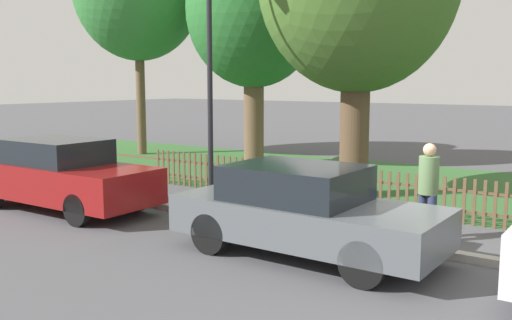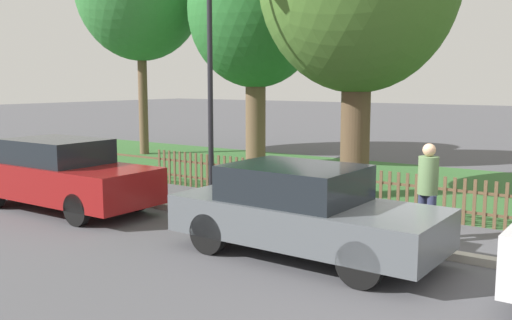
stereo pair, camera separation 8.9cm
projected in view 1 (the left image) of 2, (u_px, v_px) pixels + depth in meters
ground_plane at (382, 249)px, 9.09m from camera, size 120.00×120.00×0.00m
kerb_stone at (384, 243)px, 9.16m from camera, size 38.96×0.20×0.12m
grass_strip at (475, 191)px, 13.85m from camera, size 38.96×7.04×0.01m
park_fence at (430, 197)px, 10.94m from camera, size 38.96×0.05×0.87m
parked_car_black_saloon at (61, 174)px, 11.76m from camera, size 4.33×1.68×1.47m
parked_car_navy_estate at (304, 210)px, 8.65m from camera, size 4.13×1.76×1.38m
covered_motorcycle at (290, 189)px, 10.85m from camera, size 1.98×0.92×0.97m
tree_behind_motorcycle at (254, 10)px, 17.89m from camera, size 4.28×4.28×7.38m
pedestrian_near_fence at (428, 186)px, 9.43m from camera, size 0.46×0.46×1.64m
street_lamp at (206, 36)px, 11.56m from camera, size 0.20×0.79×5.67m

